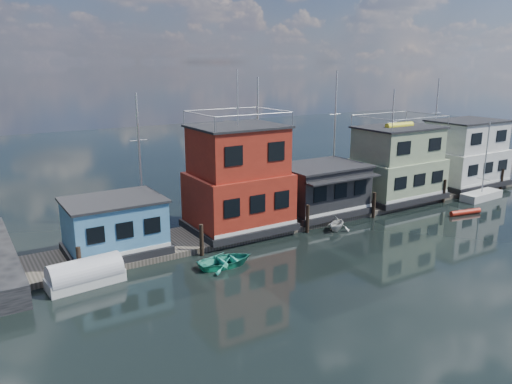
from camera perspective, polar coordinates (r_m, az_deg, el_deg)
ground at (r=35.50m, az=20.30°, el=-7.37°), size 160.00×160.00×0.00m
dock at (r=43.27m, az=7.81°, el=-2.37°), size 48.00×5.00×0.40m
houseboat_blue at (r=34.51m, az=-15.86°, el=-3.73°), size 6.40×4.90×3.66m
houseboat_red at (r=37.53m, az=-2.05°, el=1.31°), size 7.40×5.90×11.86m
houseboat_dark at (r=42.35m, az=7.41°, el=0.39°), size 7.40×6.10×4.06m
houseboat_green at (r=48.21m, az=15.78°, el=3.07°), size 8.40×5.90×7.03m
houseboat_white at (r=55.92m, az=22.76°, el=4.00°), size 8.40×5.90×6.66m
pilings at (r=40.78m, az=10.00°, el=-2.19°), size 42.28×0.28×2.20m
background_masts at (r=49.59m, az=7.86°, el=6.15°), size 36.40×0.16×12.00m
dinghy_white at (r=39.42m, az=9.23°, el=-3.52°), size 2.91×2.79×1.19m
red_kayak at (r=46.60m, az=22.81°, el=-2.13°), size 3.12×1.01×0.45m
day_sailer at (r=52.37m, az=24.36°, el=-0.30°), size 4.76×1.79×7.40m
dinghy_teal at (r=32.42m, az=-3.47°, el=-7.82°), size 3.77×2.77×0.76m
tarp_runabout at (r=31.28m, az=-18.93°, el=-8.94°), size 4.49×2.12×1.77m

